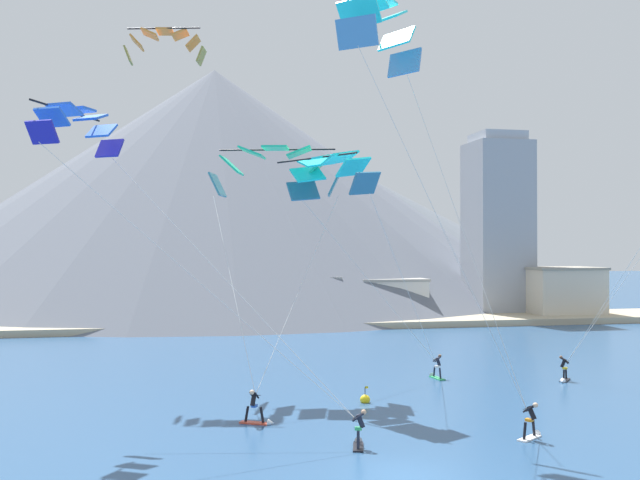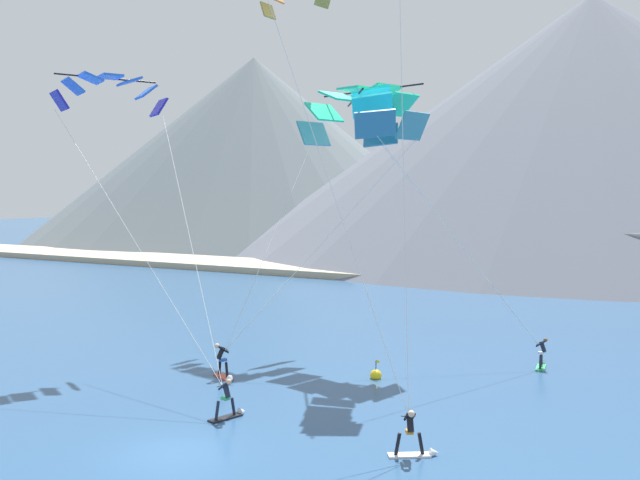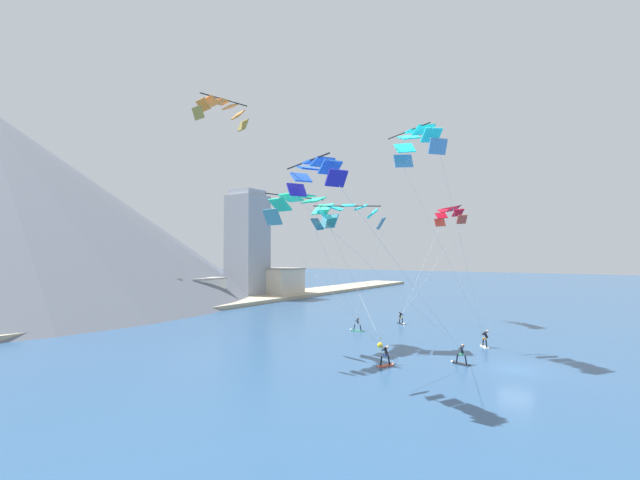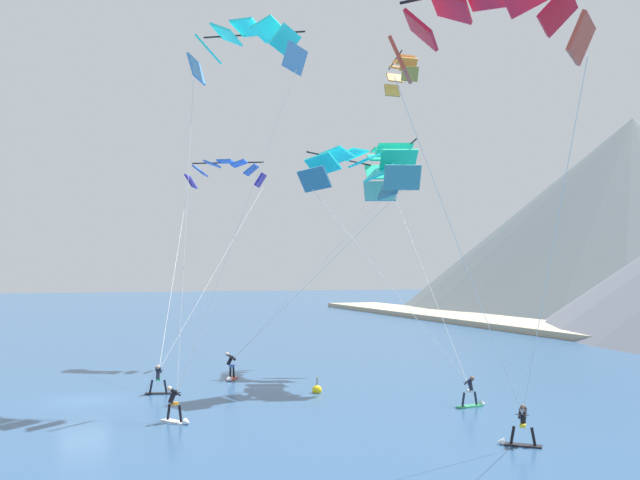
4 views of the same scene
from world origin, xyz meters
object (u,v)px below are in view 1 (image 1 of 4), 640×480
(kitesurfer_near_trail, at_px, (564,374))
(parafoil_kite_distant_high_outer, at_px, (165,42))
(kitesurfer_far_left, at_px, (436,371))
(parafoil_kite_mid_center, at_px, (276,165))
(parafoil_kite_far_right, at_px, (80,126))
(kitesurfer_near_lead, at_px, (532,426))
(kitesurfer_mid_center, at_px, (258,412))
(parafoil_kite_near_lead, at_px, (379,27))
(kitesurfer_far_right, at_px, (359,435))
(race_marker_buoy, at_px, (365,400))
(parafoil_kite_far_left, at_px, (330,171))

(kitesurfer_near_trail, bearing_deg, parafoil_kite_distant_high_outer, 164.27)
(kitesurfer_far_left, height_order, parafoil_kite_mid_center, parafoil_kite_mid_center)
(parafoil_kite_far_right, distance_m, parafoil_kite_distant_high_outer, 15.71)
(kitesurfer_near_lead, bearing_deg, kitesurfer_near_trail, 54.78)
(kitesurfer_mid_center, xyz_separation_m, kitesurfer_far_left, (12.81, 9.88, -0.11))
(parafoil_kite_near_lead, bearing_deg, kitesurfer_far_left, 56.65)
(kitesurfer_near_lead, relative_size, kitesurfer_far_right, 0.99)
(kitesurfer_near_lead, distance_m, race_marker_buoy, 10.24)
(kitesurfer_near_trail, bearing_deg, parafoil_kite_far_left, -176.93)
(parafoil_kite_near_lead, relative_size, parafoil_kite_mid_center, 1.44)
(parafoil_kite_mid_center, xyz_separation_m, race_marker_buoy, (4.15, -6.47, -13.68))
(kitesurfer_near_trail, distance_m, parafoil_kite_far_left, 20.08)
(kitesurfer_near_trail, distance_m, parafoil_kite_distant_high_outer, 34.22)
(kitesurfer_near_lead, distance_m, parafoil_kite_mid_center, 22.31)
(kitesurfer_near_lead, bearing_deg, race_marker_buoy, 122.72)
(kitesurfer_near_trail, xyz_separation_m, parafoil_kite_far_right, (-29.00, -5.91, 14.03))
(kitesurfer_near_lead, bearing_deg, kitesurfer_far_left, 86.44)
(kitesurfer_near_lead, height_order, race_marker_buoy, kitesurfer_near_lead)
(kitesurfer_mid_center, xyz_separation_m, parafoil_kite_far_left, (4.92, 6.38, 12.57))
(kitesurfer_near_lead, relative_size, kitesurfer_far_left, 0.99)
(kitesurfer_far_left, xyz_separation_m, parafoil_kite_mid_center, (-10.60, 0.24, 13.38))
(kitesurfer_far_right, height_order, parafoil_kite_far_right, parafoil_kite_far_right)
(kitesurfer_near_trail, bearing_deg, kitesurfer_near_lead, -125.22)
(parafoil_kite_far_right, bearing_deg, parafoil_kite_mid_center, 39.38)
(kitesurfer_near_lead, xyz_separation_m, kitesurfer_mid_center, (-11.89, 4.96, 0.02))
(parafoil_kite_near_lead, height_order, parafoil_kite_far_left, parafoil_kite_near_lead)
(kitesurfer_far_left, bearing_deg, parafoil_kite_mid_center, 178.72)
(kitesurfer_near_lead, height_order, kitesurfer_mid_center, kitesurfer_mid_center)
(kitesurfer_mid_center, relative_size, parafoil_kite_far_left, 0.14)
(kitesurfer_far_right, height_order, parafoil_kite_distant_high_outer, parafoil_kite_distant_high_outer)
(kitesurfer_near_trail, height_order, kitesurfer_far_right, kitesurfer_far_right)
(kitesurfer_far_left, xyz_separation_m, parafoil_kite_far_left, (-7.89, -3.50, 12.67))
(race_marker_buoy, bearing_deg, kitesurfer_near_lead, -57.28)
(kitesurfer_mid_center, distance_m, parafoil_kite_far_left, 14.93)
(kitesurfer_far_left, distance_m, parafoil_kite_near_lead, 22.83)
(kitesurfer_far_right, relative_size, race_marker_buoy, 1.75)
(kitesurfer_mid_center, distance_m, kitesurfer_far_right, 6.10)
(kitesurfer_mid_center, bearing_deg, kitesurfer_far_left, 37.64)
(kitesurfer_far_left, xyz_separation_m, race_marker_buoy, (-6.45, -6.23, -0.30))
(kitesurfer_far_left, bearing_deg, race_marker_buoy, -135.99)
(kitesurfer_near_trail, height_order, kitesurfer_far_left, kitesurfer_near_trail)
(kitesurfer_mid_center, distance_m, kitesurfer_far_left, 16.18)
(parafoil_kite_mid_center, bearing_deg, kitesurfer_far_right, -83.55)
(parafoil_kite_near_lead, distance_m, parafoil_kite_mid_center, 12.65)
(parafoil_kite_mid_center, bearing_deg, kitesurfer_near_trail, -9.01)
(kitesurfer_near_lead, relative_size, kitesurfer_mid_center, 0.99)
(kitesurfer_far_left, bearing_deg, parafoil_kite_distant_high_outer, 165.79)
(kitesurfer_mid_center, bearing_deg, parafoil_kite_distant_high_outer, 108.36)
(kitesurfer_near_lead, xyz_separation_m, kitesurfer_far_left, (0.92, 14.84, -0.09))
(parafoil_kite_far_right, bearing_deg, parafoil_kite_far_left, 20.68)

